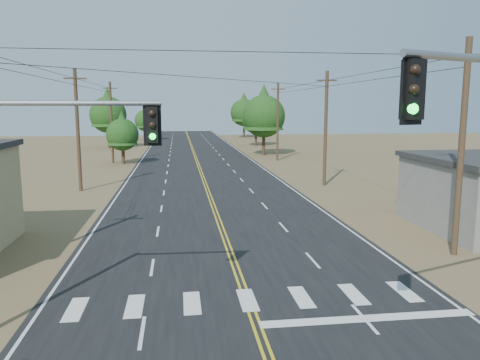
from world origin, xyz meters
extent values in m
cube|color=black|center=(0.00, 30.00, 0.01)|extent=(15.00, 200.00, 0.02)
cylinder|color=#4C3826|center=(-10.50, 32.00, 5.00)|extent=(0.30, 0.30, 10.00)
cube|color=#4C3826|center=(-10.50, 32.00, 9.20)|extent=(1.80, 0.12, 0.12)
cylinder|color=#4C3826|center=(-10.50, 52.00, 5.00)|extent=(0.30, 0.30, 10.00)
cube|color=#4C3826|center=(-10.50, 52.00, 9.20)|extent=(1.80, 0.12, 0.12)
cylinder|color=#4C3826|center=(10.50, 12.00, 5.00)|extent=(0.30, 0.30, 10.00)
cube|color=#4C3826|center=(10.50, 12.00, 9.20)|extent=(1.80, 0.12, 0.12)
cylinder|color=#4C3826|center=(10.50, 32.00, 5.00)|extent=(0.30, 0.30, 10.00)
cube|color=#4C3826|center=(10.50, 32.00, 9.20)|extent=(1.80, 0.12, 0.12)
cylinder|color=#4C3826|center=(10.50, 52.00, 5.00)|extent=(0.30, 0.30, 10.00)
cube|color=#4C3826|center=(10.50, 52.00, 9.20)|extent=(1.80, 0.12, 0.12)
cylinder|color=gray|center=(-5.55, 6.75, 7.03)|extent=(5.42, 0.36, 0.16)
cube|color=black|center=(-3.14, 6.66, 6.39)|extent=(0.36, 0.31, 1.09)
sphere|color=black|center=(-3.13, 6.48, 6.73)|extent=(0.20, 0.20, 0.20)
sphere|color=black|center=(-3.13, 6.48, 6.39)|extent=(0.20, 0.20, 0.20)
sphere|color=#0CE533|center=(-3.13, 6.48, 6.04)|extent=(0.20, 0.20, 0.20)
cube|color=black|center=(2.53, 1.56, 7.28)|extent=(0.49, 0.46, 1.24)
sphere|color=black|center=(2.46, 1.37, 7.67)|extent=(0.23, 0.23, 0.23)
sphere|color=black|center=(2.46, 1.37, 7.28)|extent=(0.23, 0.23, 0.23)
sphere|color=#0CE533|center=(2.46, 1.37, 6.88)|extent=(0.23, 0.23, 0.23)
cylinder|color=#3F2D1E|center=(-9.07, 50.63, 1.18)|extent=(0.42, 0.42, 2.36)
cone|color=#1B4313|center=(-9.07, 50.63, 4.45)|extent=(3.66, 3.66, 4.19)
sphere|color=#1B4313|center=(-9.07, 50.63, 3.60)|extent=(3.93, 3.93, 3.93)
cylinder|color=#3F2D1E|center=(-14.00, 74.10, 1.84)|extent=(0.46, 0.46, 3.69)
cone|color=#1B4313|center=(-14.00, 74.10, 6.96)|extent=(5.73, 5.73, 6.55)
sphere|color=#1B4313|center=(-14.00, 74.10, 5.63)|extent=(6.14, 6.14, 6.14)
cylinder|color=#3F2D1E|center=(-9.00, 92.36, 1.36)|extent=(0.43, 0.43, 2.71)
cone|color=#1B4313|center=(-9.00, 92.36, 5.13)|extent=(4.22, 4.22, 4.82)
sphere|color=#1B4313|center=(-9.00, 92.36, 4.15)|extent=(4.52, 4.52, 4.52)
cylinder|color=#3F2D1E|center=(9.96, 58.96, 1.84)|extent=(0.48, 0.48, 3.67)
cone|color=#1B4313|center=(9.96, 58.96, 6.93)|extent=(5.71, 5.71, 6.53)
sphere|color=#1B4313|center=(9.96, 58.96, 5.61)|extent=(6.12, 6.12, 6.12)
cylinder|color=#3F2D1E|center=(11.63, 75.80, 1.56)|extent=(0.46, 0.46, 3.12)
cone|color=#1B4313|center=(11.63, 75.80, 5.89)|extent=(4.85, 4.85, 5.55)
sphere|color=#1B4313|center=(11.63, 75.80, 4.77)|extent=(5.20, 5.20, 5.20)
cylinder|color=#3F2D1E|center=(12.75, 99.11, 1.86)|extent=(0.48, 0.48, 3.72)
cone|color=#1B4313|center=(12.75, 99.11, 7.02)|extent=(5.78, 5.78, 6.61)
sphere|color=#1B4313|center=(12.75, 99.11, 5.68)|extent=(6.19, 6.19, 6.19)
camera|label=1|loc=(-2.38, -7.84, 6.92)|focal=35.00mm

